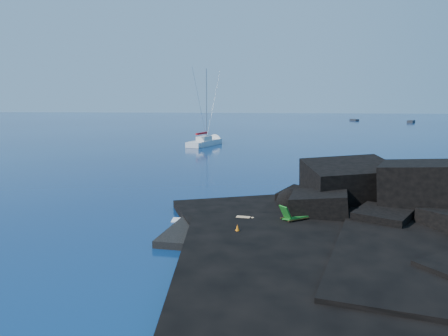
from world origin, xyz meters
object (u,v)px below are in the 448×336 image
Objects in this scene: sunbather at (243,219)px; marker_cone at (237,231)px; distant_boat_a at (354,121)px; deck_chair at (297,213)px; distant_boat_b at (411,123)px; sailboat at (205,145)px.

marker_cone reaches higher than sunbather.
distant_boat_a is at bearing 78.01° from marker_cone.
distant_boat_b is (38.29, 112.69, -0.95)m from deck_chair.
deck_chair is 0.34× the size of distant_boat_b.
marker_cone reaches higher than distant_boat_b.
sailboat is 42.59m from sunbather.
sailboat is 43.35m from deck_chair.
sailboat is 2.87× the size of distant_boat_a.
deck_chair reaches higher than marker_cone.
sailboat reaches higher than distant_boat_b.
sunbather is (-2.82, 0.08, -0.41)m from deck_chair.
sunbather is at bearing -85.96° from distant_boat_b.
deck_chair is at bearing 5.53° from sunbather.
marker_cone is (8.74, -44.12, 0.64)m from sailboat.
deck_chair is 3.03× the size of marker_cone.
deck_chair reaches higher than distant_boat_a.
sunbather is at bearing -122.18° from distant_boat_a.
sailboat is 86.77m from distant_boat_b.
sailboat is at bearing 68.82° from deck_chair.
deck_chair is 0.44× the size of distant_boat_a.
marker_cone is 0.15× the size of distant_boat_a.
distant_boat_a is at bearing 42.30° from deck_chair.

